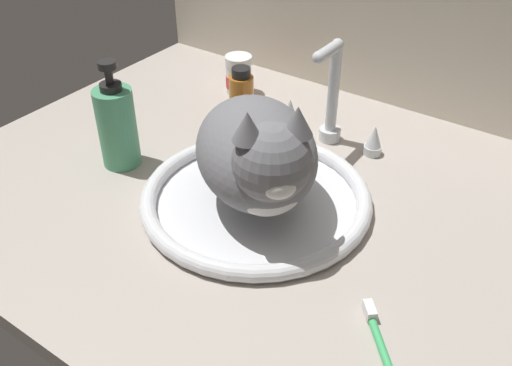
{
  "coord_description": "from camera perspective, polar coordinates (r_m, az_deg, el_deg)",
  "views": [
    {
      "loc": [
        44.09,
        -60.84,
        58.13
      ],
      "look_at": [
        3.6,
        -2.85,
        7.0
      ],
      "focal_mm": 39.89,
      "sensor_mm": 36.0,
      "label": 1
    }
  ],
  "objects": [
    {
      "name": "sink_basin",
      "position": [
        0.89,
        0.0,
        -1.51
      ],
      "size": [
        36.2,
        36.2,
        2.53
      ],
      "color": "white",
      "rests_on": "countertop"
    },
    {
      "name": "toothbrush",
      "position": [
        0.7,
        12.98,
        -16.96
      ],
      "size": [
        12.76,
        14.12,
        1.7
      ],
      "color": "#3FB266",
      "rests_on": "countertop"
    },
    {
      "name": "cat",
      "position": [
        0.82,
        0.29,
        2.85
      ],
      "size": [
        32.41,
        31.07,
        19.43
      ],
      "color": "slate",
      "rests_on": "sink_basin"
    },
    {
      "name": "backsplash_wall",
      "position": [
        1.19,
        11.17,
        14.74
      ],
      "size": [
        100.32,
        2.4,
        33.36
      ],
      "primitive_type": "cube",
      "color": "beige",
      "rests_on": "ground"
    },
    {
      "name": "pill_bottle",
      "position": [
        1.21,
        -1.75,
        10.7
      ],
      "size": [
        5.54,
        5.54,
        8.13
      ],
      "color": "white",
      "rests_on": "countertop"
    },
    {
      "name": "countertop",
      "position": [
        0.94,
        -0.8,
        -1.15
      ],
      "size": [
        100.32,
        79.83,
        3.0
      ],
      "primitive_type": "cube",
      "color": "#ADA399",
      "rests_on": "ground"
    },
    {
      "name": "faucet",
      "position": [
        1.02,
        7.5,
        7.76
      ],
      "size": [
        20.59,
        9.42,
        19.45
      ],
      "color": "silver",
      "rests_on": "countertop"
    },
    {
      "name": "soap_pump_bottle",
      "position": [
        0.98,
        -13.76,
        5.62
      ],
      "size": [
        6.52,
        6.52,
        18.84
      ],
      "color": "#4C9E70",
      "rests_on": "countertop"
    },
    {
      "name": "amber_bottle",
      "position": [
        1.1,
        -1.48,
        8.76
      ],
      "size": [
        4.72,
        4.72,
        10.72
      ],
      "color": "#B2661E",
      "rests_on": "countertop"
    }
  ]
}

